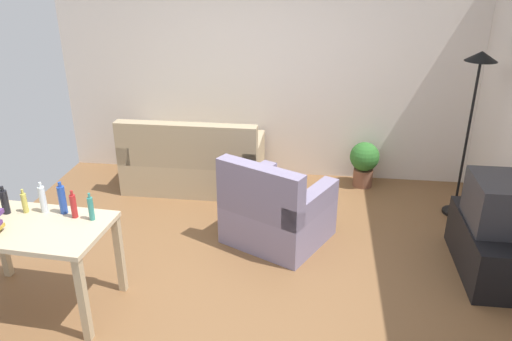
# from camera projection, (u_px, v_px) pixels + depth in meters

# --- Properties ---
(ground_plane) EXTENTS (5.20, 4.40, 0.02)m
(ground_plane) POSITION_uv_depth(u_px,v_px,m) (239.00, 264.00, 4.81)
(ground_plane) COLOR brown
(wall_rear) EXTENTS (5.20, 0.10, 2.70)m
(wall_rear) POSITION_uv_depth(u_px,v_px,m) (266.00, 71.00, 6.26)
(wall_rear) COLOR silver
(wall_rear) RESTS_ON ground_plane
(couch) EXTENTS (1.65, 0.84, 0.92)m
(couch) POSITION_uv_depth(u_px,v_px,m) (193.00, 164.00, 6.22)
(couch) COLOR tan
(couch) RESTS_ON ground_plane
(tv_stand) EXTENTS (0.44, 1.10, 0.48)m
(tv_stand) POSITION_uv_depth(u_px,v_px,m) (485.00, 247.00, 4.62)
(tv_stand) COLOR black
(tv_stand) RESTS_ON ground_plane
(tv) EXTENTS (0.41, 0.60, 0.44)m
(tv) POSITION_uv_depth(u_px,v_px,m) (495.00, 203.00, 4.43)
(tv) COLOR #2D2D33
(tv) RESTS_ON tv_stand
(torchiere_lamp) EXTENTS (0.32, 0.32, 1.81)m
(torchiere_lamp) POSITION_uv_depth(u_px,v_px,m) (475.00, 90.00, 5.15)
(torchiere_lamp) COLOR black
(torchiere_lamp) RESTS_ON ground_plane
(desk) EXTENTS (1.24, 0.78, 0.76)m
(desk) POSITION_uv_depth(u_px,v_px,m) (32.00, 237.00, 4.00)
(desk) COLOR #C6B28E
(desk) RESTS_ON ground_plane
(potted_plant) EXTENTS (0.36, 0.36, 0.57)m
(potted_plant) POSITION_uv_depth(u_px,v_px,m) (364.00, 161.00, 6.25)
(potted_plant) COLOR brown
(potted_plant) RESTS_ON ground_plane
(armchair) EXTENTS (1.18, 1.16, 0.92)m
(armchair) POSITION_uv_depth(u_px,v_px,m) (275.00, 212.00, 5.06)
(armchair) COLOR gray
(armchair) RESTS_ON ground_plane
(bottle_dark) EXTENTS (0.06, 0.06, 0.24)m
(bottle_dark) POSITION_uv_depth(u_px,v_px,m) (5.00, 202.00, 4.09)
(bottle_dark) COLOR black
(bottle_dark) RESTS_ON desk
(bottle_squat) EXTENTS (0.04, 0.04, 0.21)m
(bottle_squat) POSITION_uv_depth(u_px,v_px,m) (24.00, 203.00, 4.11)
(bottle_squat) COLOR #BCB24C
(bottle_squat) RESTS_ON desk
(bottle_clear) EXTENTS (0.05, 0.05, 0.26)m
(bottle_clear) POSITION_uv_depth(u_px,v_px,m) (43.00, 199.00, 4.11)
(bottle_clear) COLOR silver
(bottle_clear) RESTS_ON desk
(bottle_blue) EXTENTS (0.06, 0.06, 0.28)m
(bottle_blue) POSITION_uv_depth(u_px,v_px,m) (62.00, 199.00, 4.09)
(bottle_blue) COLOR #2347A3
(bottle_blue) RESTS_ON desk
(bottle_red) EXTENTS (0.05, 0.05, 0.24)m
(bottle_red) POSITION_uv_depth(u_px,v_px,m) (74.00, 206.00, 4.03)
(bottle_red) COLOR #AD2323
(bottle_red) RESTS_ON desk
(bottle_tall) EXTENTS (0.04, 0.04, 0.23)m
(bottle_tall) POSITION_uv_depth(u_px,v_px,m) (91.00, 208.00, 3.99)
(bottle_tall) COLOR teal
(bottle_tall) RESTS_ON desk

